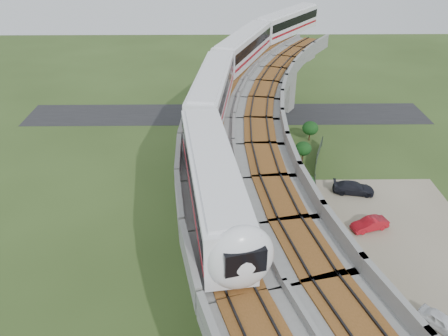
{
  "coord_description": "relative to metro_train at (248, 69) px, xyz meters",
  "views": [
    {
      "loc": [
        -1.19,
        -31.25,
        26.51
      ],
      "look_at": [
        -0.79,
        1.1,
        7.5
      ],
      "focal_mm": 35.0,
      "sensor_mm": 36.0,
      "label": 1
    }
  ],
  "objects": [
    {
      "name": "tree_4",
      "position": [
        4.94,
        -17.12,
        -9.9
      ],
      "size": [
        2.69,
        2.69,
        3.55
      ],
      "color": "#382314",
      "rests_on": "ground"
    },
    {
      "name": "metro_train",
      "position": [
        0.0,
        0.0,
        0.0
      ],
      "size": [
        18.63,
        59.72,
        3.64
      ],
      "color": "white",
      "rests_on": "ground"
    },
    {
      "name": "viaduct",
      "position": [
        1.98,
        -13.36,
        -3.26
      ],
      "size": [
        19.58,
        73.98,
        11.4
      ],
      "color": "#99968E",
      "rests_on": "ground"
    },
    {
      "name": "fence",
      "position": [
        7.89,
        -13.36,
        -11.56
      ],
      "size": [
        3.87,
        38.73,
        1.5
      ],
      "color": "#2D382D",
      "rests_on": "ground"
    },
    {
      "name": "car_dark",
      "position": [
        11.5,
        -5.07,
        -11.63
      ],
      "size": [
        4.63,
        2.47,
        1.28
      ],
      "primitive_type": "imported",
      "rotation": [
        0.0,
        0.0,
        1.41
      ],
      "color": "black",
      "rests_on": "dirt_lot"
    },
    {
      "name": "asphalt_road",
      "position": [
        -1.86,
        16.64,
        -12.29
      ],
      "size": [
        60.0,
        8.0,
        0.03
      ],
      "primitive_type": "cube",
      "color": "#232326",
      "rests_on": "ground"
    },
    {
      "name": "tree_3",
      "position": [
        5.43,
        -10.23,
        -10.4
      ],
      "size": [
        2.17,
        2.17,
        2.84
      ],
      "color": "#382314",
      "rests_on": "ground"
    },
    {
      "name": "tree_0",
      "position": [
        9.03,
        7.74,
        -10.51
      ],
      "size": [
        2.12,
        2.12,
        2.71
      ],
      "color": "#382314",
      "rests_on": "ground"
    },
    {
      "name": "tree_1",
      "position": [
        7.12,
        1.93,
        -10.48
      ],
      "size": [
        1.98,
        1.98,
        2.67
      ],
      "color": "#382314",
      "rests_on": "ground"
    },
    {
      "name": "ground",
      "position": [
        -1.86,
        -13.36,
        -12.31
      ],
      "size": [
        160.0,
        160.0,
        0.0
      ],
      "primitive_type": "plane",
      "color": "#31461C",
      "rests_on": "ground"
    },
    {
      "name": "car_red",
      "position": [
        11.38,
        -11.39,
        -11.67
      ],
      "size": [
        3.86,
        2.31,
        1.2
      ],
      "primitive_type": "imported",
      "rotation": [
        0.0,
        0.0,
        -1.26
      ],
      "color": "#A90F1A",
      "rests_on": "dirt_lot"
    },
    {
      "name": "tree_2",
      "position": [
        6.04,
        -5.33,
        -10.74
      ],
      "size": [
        2.19,
        2.19,
        2.51
      ],
      "color": "#382314",
      "rests_on": "ground"
    },
    {
      "name": "dirt_lot",
      "position": [
        12.14,
        -15.36,
        -12.29
      ],
      "size": [
        18.0,
        26.0,
        0.04
      ],
      "primitive_type": "cube",
      "color": "#80735D",
      "rests_on": "ground"
    },
    {
      "name": "car_white",
      "position": [
        13.19,
        -23.03,
        -11.68
      ],
      "size": [
        3.21,
        3.55,
        1.17
      ],
      "primitive_type": "imported",
      "rotation": [
        0.0,
        0.0,
        0.67
      ],
      "color": "white",
      "rests_on": "dirt_lot"
    },
    {
      "name": "tree_5",
      "position": [
        5.24,
        -24.49,
        -10.21
      ],
      "size": [
        2.02,
        2.02,
        2.97
      ],
      "color": "#382314",
      "rests_on": "ground"
    }
  ]
}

